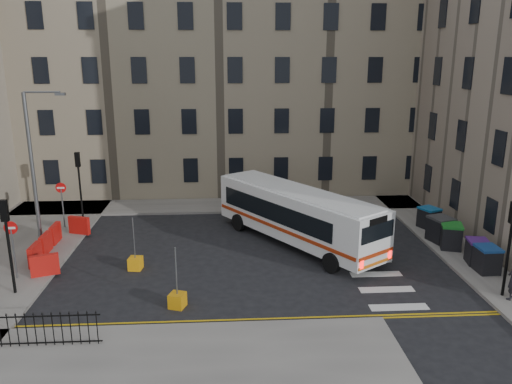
{
  "coord_description": "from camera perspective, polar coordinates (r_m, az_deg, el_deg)",
  "views": [
    {
      "loc": [
        -2.93,
        -23.97,
        9.84
      ],
      "look_at": [
        -1.4,
        1.23,
        3.0
      ],
      "focal_mm": 35.0,
      "sensor_mm": 36.0,
      "label": 1
    }
  ],
  "objects": [
    {
      "name": "wheelie_bin_a",
      "position": [
        25.72,
        24.89,
        -6.98
      ],
      "size": [
        0.98,
        1.13,
        1.23
      ],
      "rotation": [
        0.0,
        0.0,
        0.01
      ],
      "color": "black",
      "rests_on": "pavement_east"
    },
    {
      "name": "wheelie_bin_d",
      "position": [
        28.86,
        20.33,
        -3.99
      ],
      "size": [
        1.38,
        1.49,
        1.37
      ],
      "rotation": [
        0.0,
        0.0,
        0.29
      ],
      "color": "black",
      "rests_on": "pavement_east"
    },
    {
      "name": "bus",
      "position": [
        26.89,
        4.64,
        -2.48
      ],
      "size": [
        8.14,
        10.39,
        2.97
      ],
      "rotation": [
        0.0,
        0.0,
        0.59
      ],
      "color": "white",
      "rests_on": "ground"
    },
    {
      "name": "wheelie_bin_b",
      "position": [
        26.52,
        23.96,
        -6.24
      ],
      "size": [
        1.13,
        1.24,
        1.2
      ],
      "rotation": [
        0.0,
        0.0,
        -0.18
      ],
      "color": "black",
      "rests_on": "pavement_east"
    },
    {
      "name": "pavement_east",
      "position": [
        31.94,
        18.68,
        -3.47
      ],
      "size": [
        2.4,
        26.0,
        0.15
      ],
      "primitive_type": "cube",
      "color": "slate",
      "rests_on": "ground"
    },
    {
      "name": "roadworks_barriers",
      "position": [
        27.62,
        -22.19,
        -5.45
      ],
      "size": [
        1.66,
        6.26,
        1.0
      ],
      "color": "red",
      "rests_on": "pavement_west"
    },
    {
      "name": "traffic_light_east",
      "position": [
        22.86,
        27.1,
        -4.33
      ],
      "size": [
        0.28,
        0.22,
        4.1
      ],
      "color": "black",
      "rests_on": "pavement_east"
    },
    {
      "name": "no_entry_north",
      "position": [
        31.02,
        -21.33,
        -0.39
      ],
      "size": [
        0.6,
        0.08,
        3.0
      ],
      "color": "#595B5E",
      "rests_on": "pavement_west"
    },
    {
      "name": "wheelie_bin_c",
      "position": [
        28.05,
        21.38,
        -4.7
      ],
      "size": [
        1.34,
        1.45,
        1.32
      ],
      "rotation": [
        0.0,
        0.0,
        -0.3
      ],
      "color": "black",
      "rests_on": "pavement_east"
    },
    {
      "name": "pavement_sw",
      "position": [
        17.53,
        -17.3,
        -19.48
      ],
      "size": [
        20.0,
        6.0,
        0.15
      ],
      "primitive_type": "cube",
      "color": "slate",
      "rests_on": "ground"
    },
    {
      "name": "bollard_chevron",
      "position": [
        20.95,
        -8.97,
        -12.13
      ],
      "size": [
        0.76,
        0.76,
        0.6
      ],
      "primitive_type": "cube",
      "rotation": [
        0.0,
        0.0,
        -0.33
      ],
      "color": "orange",
      "rests_on": "ground"
    },
    {
      "name": "pavement_north",
      "position": [
        34.14,
        -8.5,
        -1.63
      ],
      "size": [
        36.0,
        3.2,
        0.15
      ],
      "primitive_type": "cube",
      "color": "slate",
      "rests_on": "ground"
    },
    {
      "name": "traffic_light_nw",
      "position": [
        32.55,
        -19.59,
        1.91
      ],
      "size": [
        0.28,
        0.22,
        4.1
      ],
      "color": "black",
      "rests_on": "pavement_west"
    },
    {
      "name": "wheelie_bin_e",
      "position": [
        30.91,
        19.15,
        -2.79
      ],
      "size": [
        1.31,
        1.39,
        1.21
      ],
      "rotation": [
        0.0,
        0.0,
        0.41
      ],
      "color": "black",
      "rests_on": "pavement_east"
    },
    {
      "name": "pavement_west",
      "position": [
        29.01,
        -25.83,
        -6.1
      ],
      "size": [
        6.0,
        22.0,
        0.15
      ],
      "primitive_type": "cube",
      "color": "slate",
      "rests_on": "ground"
    },
    {
      "name": "ground",
      "position": [
        26.08,
        3.25,
        -7.03
      ],
      "size": [
        120.0,
        120.0,
        0.0
      ],
      "primitive_type": "plane",
      "color": "black",
      "rests_on": "ground"
    },
    {
      "name": "no_entry_south",
      "position": [
        24.76,
        -26.11,
        -4.73
      ],
      "size": [
        0.6,
        0.08,
        3.0
      ],
      "color": "#595B5E",
      "rests_on": "pavement_west"
    },
    {
      "name": "bollard_yellow",
      "position": [
        24.78,
        -13.61,
        -7.93
      ],
      "size": [
        0.68,
        0.68,
        0.6
      ],
      "primitive_type": "cube",
      "rotation": [
        0.0,
        0.0,
        -0.15
      ],
      "color": "#F9A00D",
      "rests_on": "ground"
    },
    {
      "name": "streetlamp",
      "position": [
        28.39,
        -24.21,
        2.64
      ],
      "size": [
        0.5,
        0.22,
        8.14
      ],
      "color": "#595B5E",
      "rests_on": "pavement_west"
    },
    {
      "name": "terrace_north",
      "position": [
        39.7,
        -9.62,
        13.2
      ],
      "size": [
        38.3,
        10.8,
        17.2
      ],
      "color": "gray",
      "rests_on": "ground"
    },
    {
      "name": "traffic_light_sw",
      "position": [
        23.02,
        -26.57,
        -4.13
      ],
      "size": [
        0.28,
        0.22,
        4.1
      ],
      "color": "black",
      "rests_on": "pavement_west"
    }
  ]
}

